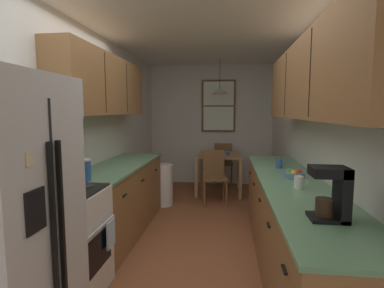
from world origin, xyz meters
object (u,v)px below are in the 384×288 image
at_px(microwave_over_range, 42,97).
at_px(table_serving_bowl, 224,153).
at_px(mug_by_coffeemaker, 279,164).
at_px(fruit_bowl, 294,174).
at_px(dining_table, 219,160).
at_px(coffee_maker, 334,193).
at_px(dining_chair_near, 214,174).
at_px(storage_canister, 85,170).
at_px(trash_bin, 163,185).
at_px(dining_chair_far, 224,161).
at_px(mug_spare, 299,182).
at_px(stove_range, 63,243).

relative_size(microwave_over_range, table_serving_bowl, 2.91).
distance_m(mug_by_coffeemaker, fruit_bowl, 0.53).
xyz_separation_m(mug_by_coffeemaker, fruit_bowl, (0.06, -0.53, -0.01)).
height_order(dining_table, coffee_maker, coffee_maker).
bearing_deg(mug_by_coffeemaker, dining_chair_near, 120.06).
height_order(coffee_maker, fruit_bowl, coffee_maker).
bearing_deg(storage_canister, trash_bin, 81.85).
distance_m(dining_chair_far, coffee_maker, 4.52).
xyz_separation_m(trash_bin, storage_canister, (-0.30, -2.10, 0.66)).
relative_size(coffee_maker, table_serving_bowl, 1.58).
bearing_deg(mug_spare, microwave_over_range, -169.27).
height_order(microwave_over_range, mug_spare, microwave_over_range).
height_order(dining_table, table_serving_bowl, table_serving_bowl).
height_order(trash_bin, mug_spare, mug_spare).
xyz_separation_m(coffee_maker, table_serving_bowl, (-0.72, 3.73, -0.30)).
bearing_deg(microwave_over_range, dining_chair_far, 71.02).
relative_size(microwave_over_range, dining_chair_near, 0.68).
relative_size(dining_chair_far, trash_bin, 1.31).
bearing_deg(mug_by_coffeemaker, fruit_bowl, -83.81).
bearing_deg(coffee_maker, table_serving_bowl, 100.99).
xyz_separation_m(storage_canister, coffee_maker, (2.02, -0.80, 0.07)).
relative_size(dining_chair_near, table_serving_bowl, 4.25).
xyz_separation_m(dining_table, dining_chair_near, (-0.06, -0.65, -0.13)).
relative_size(mug_by_coffeemaker, mug_spare, 0.98).
distance_m(dining_table, dining_chair_far, 0.66).
relative_size(stove_range, dining_chair_near, 1.22).
distance_m(dining_chair_far, table_serving_bowl, 0.75).
bearing_deg(dining_table, table_serving_bowl, -29.59).
distance_m(microwave_over_range, mug_spare, 2.26).
xyz_separation_m(microwave_over_range, storage_canister, (0.11, 0.44, -0.67)).
bearing_deg(trash_bin, mug_spare, -51.64).
xyz_separation_m(trash_bin, table_serving_bowl, (1.00, 0.83, 0.44)).
distance_m(dining_chair_near, fruit_bowl, 2.20).
height_order(microwave_over_range, dining_table, microwave_over_range).
relative_size(trash_bin, mug_by_coffeemaker, 5.97).
bearing_deg(fruit_bowl, coffee_maker, -90.63).
bearing_deg(dining_table, mug_by_coffeemaker, -69.72).
distance_m(dining_table, fruit_bowl, 2.76).
height_order(storage_canister, mug_spare, storage_canister).
distance_m(dining_table, storage_canister, 3.24).
bearing_deg(coffee_maker, dining_table, 102.17).
relative_size(stove_range, table_serving_bowl, 5.20).
bearing_deg(fruit_bowl, mug_spare, -96.07).
bearing_deg(dining_chair_far, storage_canister, -109.59).
bearing_deg(storage_canister, dining_table, 67.94).
height_order(trash_bin, storage_canister, storage_canister).
height_order(stove_range, fruit_bowl, stove_range).
bearing_deg(table_serving_bowl, stove_range, -111.00).
distance_m(dining_chair_far, fruit_bowl, 3.37).
height_order(stove_range, dining_table, stove_range).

